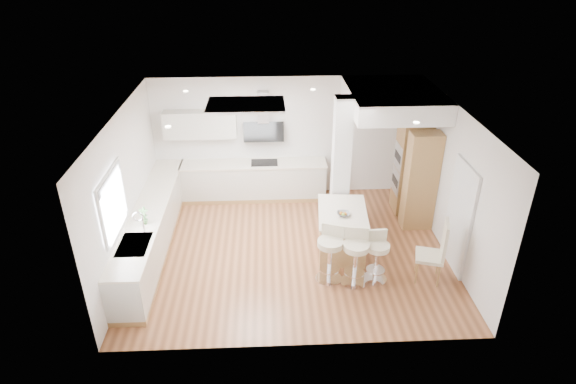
{
  "coord_description": "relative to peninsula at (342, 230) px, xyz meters",
  "views": [
    {
      "loc": [
        -0.44,
        -7.82,
        5.44
      ],
      "look_at": [
        -0.05,
        0.4,
        1.09
      ],
      "focal_mm": 30.0,
      "sensor_mm": 36.0,
      "label": 1
    }
  ],
  "objects": [
    {
      "name": "oven_column",
      "position": [
        1.7,
        1.21,
        0.62
      ],
      "size": [
        0.63,
        1.21,
        2.1
      ],
      "color": "#AE834A",
      "rests_on": "ground"
    },
    {
      "name": "soffit",
      "position": [
        1.12,
        1.38,
        2.18
      ],
      "size": [
        1.78,
        2.2,
        0.4
      ],
      "color": "white",
      "rests_on": "ground"
    },
    {
      "name": "doorway_right",
      "position": [
        2.0,
        -0.62,
        0.58
      ],
      "size": [
        0.05,
        1.0,
        2.1
      ],
      "color": "#453C36",
      "rests_on": "ground"
    },
    {
      "name": "wall_back",
      "position": [
        -0.98,
        2.48,
        0.98
      ],
      "size": [
        6.0,
        0.04,
        2.8
      ],
      "primitive_type": "cube",
      "color": "silver",
      "rests_on": "ground"
    },
    {
      "name": "dining_chair",
      "position": [
        1.5,
        -1.05,
        0.22
      ],
      "size": [
        0.58,
        0.58,
        1.21
      ],
      "rotation": [
        0.0,
        0.0,
        -0.29
      ],
      "color": "beige",
      "rests_on": "ground"
    },
    {
      "name": "ground",
      "position": [
        -0.98,
        -0.02,
        -0.42
      ],
      "size": [
        6.0,
        6.0,
        0.0
      ],
      "primitive_type": "plane",
      "color": "#9A5E39",
      "rests_on": "ground"
    },
    {
      "name": "wall_right",
      "position": [
        2.02,
        -0.02,
        0.98
      ],
      "size": [
        0.04,
        5.0,
        2.8
      ],
      "primitive_type": "cube",
      "color": "silver",
      "rests_on": "ground"
    },
    {
      "name": "skylight",
      "position": [
        -1.77,
        0.58,
        2.35
      ],
      "size": [
        4.1,
        2.1,
        0.06
      ],
      "color": "white",
      "rests_on": "ground"
    },
    {
      "name": "wall_left",
      "position": [
        -3.98,
        -0.02,
        0.98
      ],
      "size": [
        0.04,
        5.0,
        2.8
      ],
      "primitive_type": "cube",
      "color": "silver",
      "rests_on": "ground"
    },
    {
      "name": "counter_left",
      "position": [
        -3.68,
        0.21,
        0.03
      ],
      "size": [
        0.63,
        4.5,
        1.35
      ],
      "color": "#AE834A",
      "rests_on": "ground"
    },
    {
      "name": "ceiling",
      "position": [
        -0.98,
        -0.02,
        -0.42
      ],
      "size": [
        6.0,
        5.0,
        0.02
      ],
      "primitive_type": "cube",
      "color": "white",
      "rests_on": "ground"
    },
    {
      "name": "bar_stool_a",
      "position": [
        -0.34,
        -0.94,
        0.17
      ],
      "size": [
        0.62,
        0.62,
        1.06
      ],
      "rotation": [
        0.0,
        0.0,
        -0.38
      ],
      "color": "white",
      "rests_on": "ground"
    },
    {
      "name": "counter_back",
      "position": [
        -1.89,
        2.21,
        0.27
      ],
      "size": [
        3.62,
        0.63,
        2.5
      ],
      "color": "#AE834A",
      "rests_on": "ground"
    },
    {
      "name": "peninsula",
      "position": [
        0.0,
        0.0,
        0.0
      ],
      "size": [
        1.04,
        1.46,
        0.91
      ],
      "rotation": [
        0.0,
        0.0,
        -0.09
      ],
      "color": "#AE834A",
      "rests_on": "ground"
    },
    {
      "name": "window_left",
      "position": [
        -3.93,
        -0.92,
        1.27
      ],
      "size": [
        0.06,
        1.28,
        1.07
      ],
      "color": "white",
      "rests_on": "ground"
    },
    {
      "name": "bar_stool_c",
      "position": [
        0.47,
        -0.99,
        0.11
      ],
      "size": [
        0.45,
        0.45,
        0.96
      ],
      "rotation": [
        0.0,
        0.0,
        0.04
      ],
      "color": "white",
      "rests_on": "ground"
    },
    {
      "name": "pillar",
      "position": [
        0.07,
        0.93,
        0.98
      ],
      "size": [
        0.35,
        0.35,
        2.8
      ],
      "color": "white",
      "rests_on": "ground"
    },
    {
      "name": "bar_stool_b",
      "position": [
        0.08,
        -1.06,
        0.17
      ],
      "size": [
        0.55,
        0.55,
        1.06
      ],
      "rotation": [
        0.0,
        0.0,
        -0.17
      ],
      "color": "white",
      "rests_on": "ground"
    }
  ]
}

